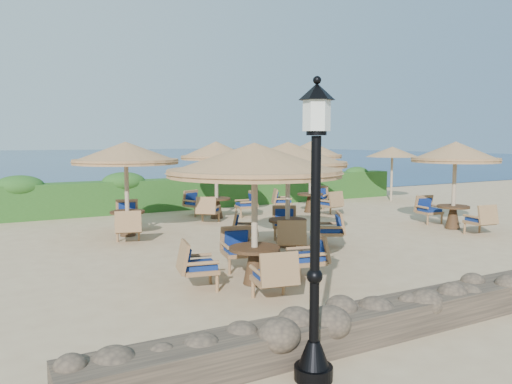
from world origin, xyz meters
name	(u,v)px	position (x,y,z in m)	size (l,w,h in m)	color
ground	(314,237)	(0.00, 0.00, 0.00)	(120.00, 120.00, 0.00)	tan
sea	(45,158)	(0.00, 70.00, 0.00)	(160.00, 160.00, 0.00)	#0B214B
hedge	(211,192)	(0.00, 7.20, 0.60)	(18.00, 0.90, 1.20)	#1E4917
lamp_post	(315,245)	(-4.80, -6.80, 1.55)	(0.44, 0.44, 3.31)	black
extra_parasol	(392,152)	(7.80, 5.20, 2.17)	(2.30, 2.30, 2.41)	tan
cafe_set_0	(255,182)	(-3.60, -3.17, 1.93)	(3.28, 3.28, 2.65)	tan
cafe_set_1	(288,173)	(-1.31, -0.69, 1.87)	(3.00, 3.00, 2.65)	tan
cafe_set_2	(455,164)	(4.50, -0.90, 1.97)	(2.60, 2.87, 2.65)	tan
cafe_set_3	(126,164)	(-4.51, 2.70, 2.04)	(2.95, 2.95, 2.65)	tan
cafe_set_4	(216,166)	(-1.00, 4.41, 1.82)	(2.66, 2.74, 2.65)	tan
cafe_set_5	(311,165)	(2.67, 4.07, 1.79)	(2.75, 2.61, 2.65)	tan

